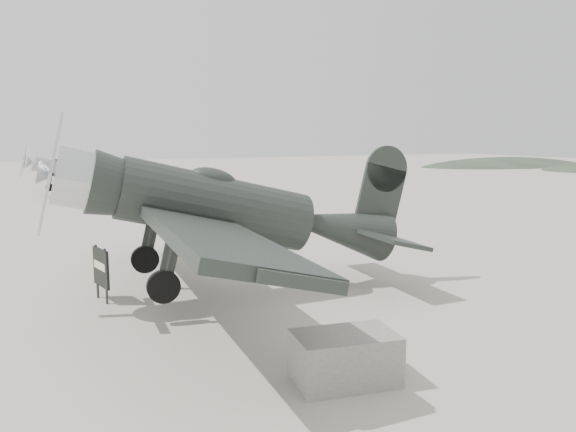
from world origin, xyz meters
name	(u,v)px	position (x,y,z in m)	size (l,w,h in m)	color
ground	(316,259)	(0.00, 0.00, 0.00)	(160.00, 160.00, 0.00)	gray
hill_northeast	(506,166)	(50.00, 40.00, 0.00)	(32.00, 16.00, 5.20)	#2D3929
lowwing_monoplane	(232,210)	(-4.06, -3.01, 2.28)	(9.58, 13.35, 4.32)	black
highwing_monoplane	(74,167)	(-5.79, 25.98, 1.91)	(7.72, 10.72, 3.06)	#939598
equipment_block	(345,358)	(-4.05, -8.73, 0.43)	(1.74, 1.09, 0.87)	slate
sign_board	(101,269)	(-7.25, -2.00, 0.85)	(0.28, 0.97, 1.42)	#333333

